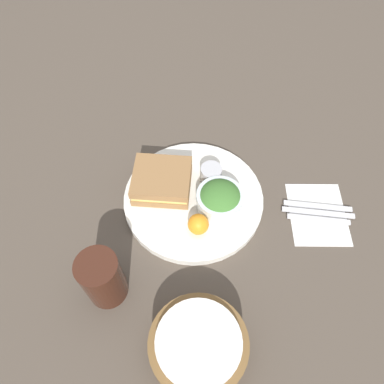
# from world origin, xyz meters

# --- Properties ---
(ground_plane) EXTENTS (4.00, 4.00, 0.00)m
(ground_plane) POSITION_xyz_m (0.00, 0.00, 0.00)
(ground_plane) COLOR #4C4238
(plate) EXTENTS (0.33, 0.33, 0.02)m
(plate) POSITION_xyz_m (0.00, 0.00, 0.01)
(plate) COLOR white
(plate) RESTS_ON ground_plane
(sandwich) EXTENTS (0.14, 0.13, 0.05)m
(sandwich) POSITION_xyz_m (0.07, -0.03, 0.05)
(sandwich) COLOR olive
(sandwich) RESTS_ON plate
(salad_bowl) EXTENTS (0.11, 0.11, 0.06)m
(salad_bowl) POSITION_xyz_m (-0.06, 0.02, 0.05)
(salad_bowl) COLOR silver
(salad_bowl) RESTS_ON plate
(dressing_cup) EXTENTS (0.05, 0.05, 0.04)m
(dressing_cup) POSITION_xyz_m (-0.04, -0.05, 0.04)
(dressing_cup) COLOR #B7B7BC
(dressing_cup) RESTS_ON plate
(orange_wedge) EXTENTS (0.05, 0.05, 0.05)m
(orange_wedge) POSITION_xyz_m (-0.01, 0.09, 0.04)
(orange_wedge) COLOR orange
(orange_wedge) RESTS_ON plate
(drink_glass) EXTENTS (0.08, 0.08, 0.13)m
(drink_glass) POSITION_xyz_m (0.18, 0.22, 0.07)
(drink_glass) COLOR #38190F
(drink_glass) RESTS_ON ground_plane
(bread_basket) EXTENTS (0.18, 0.18, 0.08)m
(bread_basket) POSITION_xyz_m (-0.01, 0.34, 0.04)
(bread_basket) COLOR brown
(bread_basket) RESTS_ON ground_plane
(napkin) EXTENTS (0.13, 0.17, 0.00)m
(napkin) POSITION_xyz_m (-0.29, 0.03, 0.00)
(napkin) COLOR white
(napkin) RESTS_ON ground_plane
(fork) EXTENTS (0.16, 0.03, 0.01)m
(fork) POSITION_xyz_m (-0.30, 0.02, 0.01)
(fork) COLOR silver
(fork) RESTS_ON napkin
(knife) EXTENTS (0.17, 0.03, 0.01)m
(knife) POSITION_xyz_m (-0.29, 0.03, 0.01)
(knife) COLOR silver
(knife) RESTS_ON napkin
(spoon) EXTENTS (0.14, 0.03, 0.01)m
(spoon) POSITION_xyz_m (-0.29, 0.05, 0.01)
(spoon) COLOR silver
(spoon) RESTS_ON napkin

